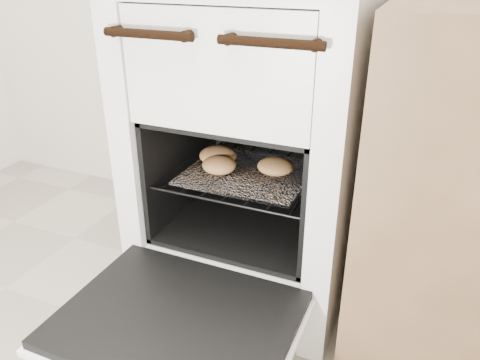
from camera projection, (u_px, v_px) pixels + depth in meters
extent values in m
cube|color=white|center=(261.00, 140.00, 1.51)|extent=(0.66, 0.70, 1.00)
cylinder|color=black|center=(148.00, 34.00, 1.10)|extent=(0.24, 0.02, 0.02)
cylinder|color=black|center=(270.00, 43.00, 0.99)|extent=(0.24, 0.02, 0.02)
cube|color=black|center=(177.00, 319.00, 1.16)|extent=(0.57, 0.44, 0.03)
cube|color=white|center=(178.00, 325.00, 1.17)|extent=(0.59, 0.46, 0.02)
cylinder|color=black|center=(186.00, 160.00, 1.55)|extent=(0.01, 0.46, 0.01)
cylinder|color=black|center=(324.00, 185.00, 1.39)|extent=(0.01, 0.46, 0.01)
cylinder|color=black|center=(221.00, 202.00, 1.29)|extent=(0.47, 0.01, 0.01)
cylinder|color=black|center=(274.00, 149.00, 1.65)|extent=(0.47, 0.01, 0.01)
cylinder|color=black|center=(196.00, 162.00, 1.54)|extent=(0.01, 0.44, 0.01)
cylinder|color=black|center=(214.00, 165.00, 1.52)|extent=(0.01, 0.44, 0.01)
cylinder|color=black|center=(232.00, 169.00, 1.49)|extent=(0.01, 0.44, 0.01)
cylinder|color=black|center=(251.00, 172.00, 1.47)|extent=(0.01, 0.44, 0.01)
cylinder|color=black|center=(271.00, 176.00, 1.45)|extent=(0.01, 0.44, 0.01)
cylinder|color=black|center=(291.00, 179.00, 1.42)|extent=(0.01, 0.44, 0.01)
cylinder|color=black|center=(312.00, 183.00, 1.40)|extent=(0.01, 0.44, 0.01)
cube|color=white|center=(248.00, 173.00, 1.45)|extent=(0.37, 0.33, 0.01)
ellipsoid|color=tan|center=(218.00, 155.00, 1.50)|extent=(0.16, 0.16, 0.05)
ellipsoid|color=tan|center=(276.00, 166.00, 1.43)|extent=(0.16, 0.16, 0.05)
ellipsoid|color=tan|center=(219.00, 165.00, 1.43)|extent=(0.15, 0.15, 0.05)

